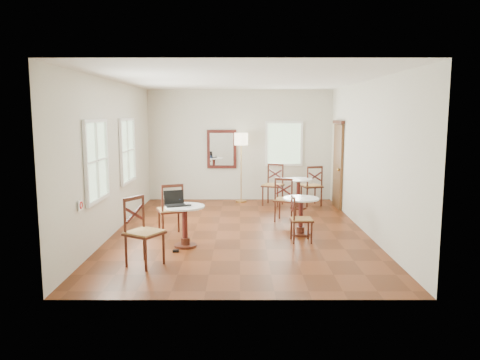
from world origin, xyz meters
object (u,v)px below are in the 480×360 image
(chair_back_a, at_px, (312,186))
(chair_back_b, at_px, (273,185))
(power_adapter, at_px, (176,251))
(chair_near_b, at_px, (143,232))
(cafe_table_near, at_px, (185,221))
(laptop, at_px, (175,202))
(chair_near_a, at_px, (171,210))
(water_glass, at_px, (188,205))
(floor_lamp, at_px, (241,144))
(chair_mid_b, at_px, (300,219))
(mouse, at_px, (189,205))
(cafe_table_back, at_px, (298,190))
(cafe_table_mid, at_px, (301,212))
(chair_mid_a, at_px, (285,199))
(navy_mug, at_px, (180,201))

(chair_back_a, bearing_deg, chair_back_b, -19.63)
(chair_back_b, xyz_separation_m, power_adapter, (-1.96, -4.18, -0.51))
(chair_near_b, bearing_deg, power_adapter, 0.43)
(cafe_table_near, height_order, laptop, laptop)
(chair_near_a, height_order, chair_near_b, chair_near_b)
(cafe_table_near, bearing_deg, water_glass, -60.59)
(chair_near_b, height_order, floor_lamp, floor_lamp)
(chair_near_a, xyz_separation_m, chair_near_b, (-0.17, -1.77, 0.02))
(chair_mid_b, bearing_deg, mouse, 97.81)
(chair_near_a, relative_size, water_glass, 11.54)
(cafe_table_back, bearing_deg, chair_mid_b, -96.49)
(laptop, height_order, water_glass, laptop)
(chair_near_b, xyz_separation_m, water_glass, (0.60, 0.89, 0.25))
(cafe_table_mid, height_order, power_adapter, cafe_table_mid)
(chair_mid_a, relative_size, chair_mid_b, 1.15)
(chair_back_a, xyz_separation_m, laptop, (-3.01, -3.72, 0.29))
(laptop, bearing_deg, power_adapter, -102.76)
(laptop, bearing_deg, chair_near_b, -129.20)
(chair_near_a, xyz_separation_m, chair_back_a, (3.19, 3.01, 0.00))
(cafe_table_mid, relative_size, power_adapter, 6.96)
(cafe_table_back, distance_m, chair_back_a, 0.56)
(laptop, xyz_separation_m, water_glass, (0.25, -0.17, -0.02))
(chair_mid_b, xyz_separation_m, chair_back_b, (-0.25, 3.51, 0.10))
(chair_back_b, relative_size, floor_lamp, 0.58)
(chair_near_a, height_order, power_adapter, chair_near_a)
(chair_back_a, distance_m, chair_back_b, 1.00)
(water_glass, bearing_deg, cafe_table_back, 56.01)
(cafe_table_mid, relative_size, chair_mid_a, 0.75)
(power_adapter, bearing_deg, cafe_table_near, 69.84)
(cafe_table_back, relative_size, chair_back_b, 0.70)
(chair_near_a, relative_size, chair_mid_a, 1.05)
(water_glass, bearing_deg, chair_mid_a, 47.84)
(chair_back_a, relative_size, mouse, 10.61)
(floor_lamp, xyz_separation_m, laptop, (-1.18, -4.22, -0.76))
(cafe_table_mid, height_order, chair_near_a, chair_near_a)
(cafe_table_near, relative_size, navy_mug, 6.08)
(chair_near_a, height_order, chair_mid_a, chair_near_a)
(navy_mug, bearing_deg, chair_near_a, 113.02)
(mouse, bearing_deg, cafe_table_back, 45.55)
(cafe_table_near, relative_size, chair_back_a, 0.71)
(chair_near_a, xyz_separation_m, mouse, (0.44, -0.78, 0.25))
(laptop, bearing_deg, cafe_table_back, 30.84)
(chair_mid_b, xyz_separation_m, navy_mug, (-2.20, -0.16, 0.36))
(cafe_table_mid, bearing_deg, cafe_table_back, 83.94)
(chair_near_a, bearing_deg, cafe_table_near, 95.18)
(chair_mid_b, relative_size, mouse, 8.74)
(chair_near_a, bearing_deg, mouse, 98.86)
(chair_mid_b, distance_m, navy_mug, 2.24)
(cafe_table_near, relative_size, laptop, 1.71)
(chair_near_b, xyz_separation_m, laptop, (0.35, 1.06, 0.27))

